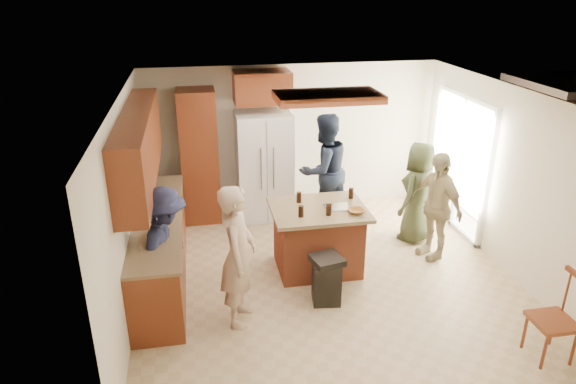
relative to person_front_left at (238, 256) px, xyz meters
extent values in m
plane|color=tan|center=(1.25, 0.75, -0.86)|extent=(5.00, 5.00, 0.00)
plane|color=white|center=(1.25, 0.75, 1.64)|extent=(5.00, 5.00, 0.00)
plane|color=beige|center=(1.25, 3.25, 0.39)|extent=(5.00, 0.00, 5.00)
plane|color=beige|center=(1.25, -1.75, 0.39)|extent=(5.00, 0.00, 5.00)
plane|color=beige|center=(-1.25, 0.75, 0.39)|extent=(0.00, 5.00, 5.00)
plane|color=beige|center=(3.75, 0.75, 0.39)|extent=(0.00, 5.00, 5.00)
cube|color=white|center=(3.73, 1.95, 0.19)|extent=(0.02, 1.60, 2.10)
cube|color=white|center=(3.71, 1.95, 0.19)|extent=(0.08, 1.72, 2.10)
cube|color=maroon|center=(1.25, 0.95, 1.58)|extent=(1.30, 0.70, 0.10)
cube|color=white|center=(1.25, 0.95, 1.52)|extent=(1.10, 0.50, 0.02)
cube|color=olive|center=(5.25, 1.95, -0.91)|extent=(3.00, 3.00, 0.10)
cube|color=#593319|center=(5.95, 2.55, 0.14)|extent=(1.40, 1.60, 2.00)
imported|color=tan|center=(0.00, 0.00, 0.00)|extent=(0.59, 0.72, 1.72)
imported|color=#171F2F|center=(1.61, 2.39, 0.07)|extent=(1.05, 0.87, 1.86)
imported|color=#343C23|center=(2.88, 1.58, -0.08)|extent=(0.91, 0.87, 1.56)
imported|color=tan|center=(2.91, 1.04, -0.06)|extent=(0.74, 1.04, 1.60)
imported|color=#1A1D35|center=(-0.83, 0.46, -0.08)|extent=(0.71, 1.10, 1.57)
cube|color=maroon|center=(-0.95, 1.15, -0.42)|extent=(0.60, 3.00, 0.88)
cube|color=#846B4C|center=(-0.95, 1.15, 0.04)|extent=(0.64, 3.00, 0.04)
cube|color=maroon|center=(-1.07, 1.15, 1.01)|extent=(0.35, 3.00, 0.85)
cube|color=maroon|center=(-0.35, 2.95, 0.24)|extent=(0.60, 0.60, 2.20)
cube|color=maroon|center=(0.70, 2.95, 1.34)|extent=(0.90, 0.60, 0.50)
cube|color=white|center=(0.70, 2.87, 0.04)|extent=(0.90, 0.72, 1.80)
cube|color=gray|center=(0.70, 2.50, 0.04)|extent=(0.01, 0.01, 1.71)
cylinder|color=silver|center=(0.60, 2.48, 0.13)|extent=(0.02, 0.02, 0.70)
cylinder|color=silver|center=(0.80, 2.48, 0.13)|extent=(0.02, 0.02, 0.70)
cube|color=#A94A2B|center=(1.18, 0.98, -0.42)|extent=(1.10, 0.85, 0.88)
cube|color=olive|center=(1.18, 0.98, 0.04)|extent=(1.28, 1.03, 0.05)
cube|color=silver|center=(1.43, 0.93, 0.08)|extent=(0.35, 0.26, 0.02)
imported|color=brown|center=(1.63, 0.73, 0.10)|extent=(0.22, 0.22, 0.05)
cylinder|color=black|center=(0.89, 0.75, 0.14)|extent=(0.07, 0.07, 0.15)
cylinder|color=black|center=(0.95, 1.21, 0.14)|extent=(0.07, 0.07, 0.15)
cylinder|color=black|center=(1.70, 1.22, 0.14)|extent=(0.07, 0.07, 0.15)
cylinder|color=black|center=(1.25, 0.74, 0.14)|extent=(0.07, 0.07, 0.15)
cube|color=black|center=(1.10, 0.18, -0.59)|extent=(0.38, 0.38, 0.55)
cube|color=black|center=(1.10, 0.18, -0.27)|extent=(0.43, 0.43, 0.08)
cube|color=maroon|center=(3.18, -1.26, -0.41)|extent=(0.42, 0.42, 0.05)
cylinder|color=maroon|center=(3.01, -1.43, -0.64)|extent=(0.04, 0.04, 0.44)
cylinder|color=maroon|center=(3.35, -1.43, -0.64)|extent=(0.04, 0.04, 0.44)
cylinder|color=maroon|center=(3.01, -1.09, -0.64)|extent=(0.04, 0.04, 0.44)
cylinder|color=maroon|center=(3.35, -1.09, -0.64)|extent=(0.04, 0.04, 0.44)
cylinder|color=maroon|center=(3.37, -1.14, -0.14)|extent=(0.02, 0.02, 0.50)
camera|label=1|loc=(-0.37, -5.13, 2.91)|focal=32.00mm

